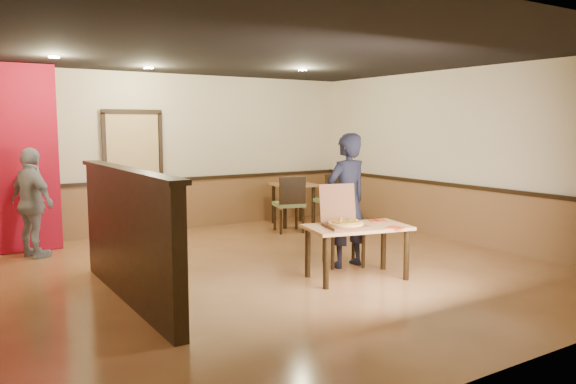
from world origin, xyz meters
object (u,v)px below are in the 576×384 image
object	(u,v)px
side_chair_left	(290,202)
side_chair_right	(332,198)
diner_chair	(342,223)
pizza_box	(344,221)
main_table	(357,234)
passerby	(32,203)
side_table	(293,193)
condiment	(298,180)
diner	(347,201)

from	to	relation	value
side_chair_left	side_chair_right	bearing A→B (deg)	-164.10
diner_chair	pizza_box	bearing A→B (deg)	-105.31
main_table	passerby	distance (m)	4.64
side_chair_left	side_table	bearing A→B (deg)	-111.00
diner_chair	condiment	distance (m)	3.00
side_chair_right	diner	world-z (taller)	diner
side_chair_right	pizza_box	bearing A→B (deg)	58.93
side_chair_left	diner	bearing A→B (deg)	91.04
diner_chair	condiment	bearing A→B (deg)	88.87
side_chair_left	passerby	world-z (taller)	passerby
main_table	diner_chair	xyz separation A→B (m)	(0.31, 0.70, 0.01)
side_chair_right	side_table	world-z (taller)	side_chair_right
side_chair_right	diner	xyz separation A→B (m)	(-1.57, -2.42, 0.34)
main_table	side_chair_right	size ratio (longest dim) A/B	1.34
diner_chair	passerby	size ratio (longest dim) A/B	0.65
side_chair_right	passerby	distance (m)	5.05
diner_chair	diner	world-z (taller)	diner
side_chair_right	side_table	xyz separation A→B (m)	(-0.45, 0.63, 0.06)
side_chair_right	diner	distance (m)	2.90
main_table	diner	distance (m)	0.70
side_table	condiment	distance (m)	0.28
passerby	condiment	world-z (taller)	passerby
side_table	diner	world-z (taller)	diner
pizza_box	condiment	bearing A→B (deg)	80.83
diner_chair	pizza_box	xyz separation A→B (m)	(-0.48, -0.66, 0.16)
main_table	pizza_box	size ratio (longest dim) A/B	2.06
side_table	diner_chair	bearing A→B (deg)	-110.47
diner	side_table	bearing A→B (deg)	-114.47
side_table	passerby	size ratio (longest dim) A/B	0.54
side_table	condiment	size ratio (longest dim) A/B	5.73
side_chair_right	condiment	xyz separation A→B (m)	(-0.41, 0.50, 0.31)
diner_chair	passerby	xyz separation A→B (m)	(-3.51, 2.66, 0.23)
main_table	passerby	world-z (taller)	passerby
condiment	main_table	bearing A→B (deg)	-112.39
pizza_box	diner_chair	bearing A→B (deg)	69.69
passerby	side_table	bearing A→B (deg)	-110.51
main_table	side_table	size ratio (longest dim) A/B	1.60
side_table	passerby	world-z (taller)	passerby
main_table	pizza_box	bearing A→B (deg)	179.62
passerby	condiment	xyz separation A→B (m)	(4.63, 0.11, 0.07)
diner_chair	pizza_box	size ratio (longest dim) A/B	1.56
side_chair_right	pizza_box	distance (m)	3.55
side_table	main_table	bearing A→B (deg)	-111.17
main_table	diner	world-z (taller)	diner
diner	main_table	bearing A→B (deg)	59.82
diner	passerby	bearing A→B (deg)	-43.25
diner_chair	passerby	distance (m)	4.41
main_table	diner_chair	world-z (taller)	diner_chair
diner_chair	side_table	world-z (taller)	diner_chair
diner_chair	side_chair_right	world-z (taller)	diner_chair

